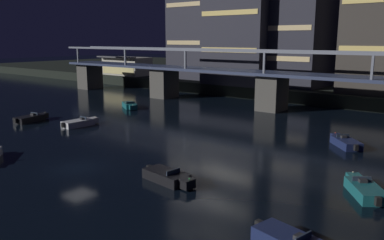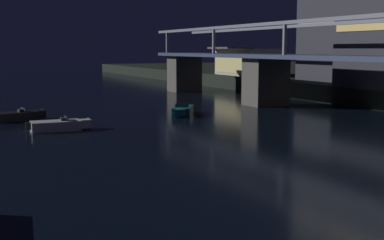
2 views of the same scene
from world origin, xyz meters
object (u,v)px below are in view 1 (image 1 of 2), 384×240
at_px(waterfront_pavilion, 127,66).
at_px(speedboat_far_center, 130,105).
at_px(river_bridge, 272,84).
at_px(speedboat_far_left, 345,142).
at_px(tower_central, 297,13).
at_px(speedboat_mid_center, 364,189).
at_px(speedboat_near_center, 168,177).
at_px(speedboat_near_left, 79,123).
at_px(speedboat_mid_left, 31,118).

distance_m(waterfront_pavilion, speedboat_far_center, 36.52).
relative_size(river_bridge, speedboat_far_left, 21.58).
height_order(river_bridge, waterfront_pavilion, river_bridge).
xyz_separation_m(tower_central, speedboat_mid_center, (25.12, -43.60, -15.38)).
relative_size(river_bridge, speedboat_near_center, 18.49).
bearing_deg(speedboat_near_left, river_bridge, 61.28).
bearing_deg(speedboat_far_left, speedboat_mid_left, -160.28).
relative_size(speedboat_mid_left, speedboat_far_center, 1.08).
bearing_deg(speedboat_near_center, river_bridge, 103.96).
bearing_deg(speedboat_mid_center, waterfront_pavilion, 149.90).
relative_size(speedboat_near_left, speedboat_far_center, 1.08).
bearing_deg(speedboat_far_left, speedboat_near_center, -111.28).
xyz_separation_m(speedboat_mid_left, speedboat_mid_center, (43.10, 0.95, 0.00)).
distance_m(speedboat_near_center, speedboat_far_left, 20.81).
height_order(speedboat_near_left, speedboat_mid_left, same).
bearing_deg(speedboat_mid_left, speedboat_near_center, -10.94).
bearing_deg(speedboat_near_center, speedboat_far_center, 141.91).
relative_size(tower_central, speedboat_far_left, 6.13).
bearing_deg(speedboat_far_center, speedboat_mid_center, -20.10).
height_order(river_bridge, speedboat_near_left, river_bridge).
bearing_deg(speedboat_far_center, speedboat_near_center, -38.09).
height_order(speedboat_near_center, speedboat_mid_center, same).
distance_m(tower_central, waterfront_pavilion, 44.00).
xyz_separation_m(tower_central, speedboat_far_left, (19.80, -31.01, -15.38)).
bearing_deg(speedboat_mid_center, speedboat_far_center, 159.90).
distance_m(tower_central, speedboat_near_left, 46.12).
xyz_separation_m(waterfront_pavilion, speedboat_far_left, (62.07, -26.47, -4.02)).
height_order(river_bridge, speedboat_near_center, river_bridge).
xyz_separation_m(speedboat_near_left, speedboat_mid_center, (35.44, -1.36, 0.00)).
xyz_separation_m(river_bridge, speedboat_mid_left, (-21.79, -28.10, -3.71)).
bearing_deg(speedboat_far_center, speedboat_far_left, -3.58).
bearing_deg(speedboat_mid_left, speedboat_mid_center, 1.27).
distance_m(river_bridge, speedboat_near_center, 35.17).
xyz_separation_m(tower_central, speedboat_near_left, (-10.32, -42.24, -15.38)).
relative_size(tower_central, speedboat_near_center, 5.25).
relative_size(river_bridge, tower_central, 3.52).
bearing_deg(river_bridge, speedboat_mid_center, -51.87).
relative_size(waterfront_pavilion, speedboat_mid_left, 2.37).
distance_m(speedboat_mid_center, speedboat_far_left, 13.67).
xyz_separation_m(speedboat_near_left, speedboat_near_center, (22.57, -8.16, 0.00)).
xyz_separation_m(river_bridge, waterfront_pavilion, (-46.08, 11.91, 0.31)).
xyz_separation_m(speedboat_mid_center, speedboat_far_left, (-5.32, 12.59, 0.00)).
height_order(tower_central, speedboat_mid_left, tower_central).
bearing_deg(speedboat_far_center, river_bridge, 32.90).
height_order(waterfront_pavilion, speedboat_far_left, waterfront_pavilion).
relative_size(waterfront_pavilion, speedboat_near_left, 2.38).
bearing_deg(speedboat_far_left, speedboat_near_left, -159.55).
relative_size(speedboat_near_center, speedboat_far_center, 1.08).
bearing_deg(speedboat_mid_center, speedboat_far_left, 112.91).
relative_size(river_bridge, speedboat_mid_center, 20.47).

